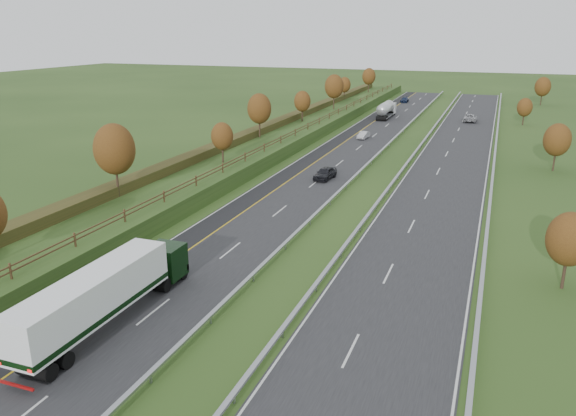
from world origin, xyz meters
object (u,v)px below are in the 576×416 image
box_lorry (105,293)px  car_silver_mid (364,135)px  car_dark_near (325,173)px  road_tanker (386,109)px  car_small_far (405,100)px  car_oncoming (470,118)px

box_lorry → car_silver_mid: 70.62m
box_lorry → car_silver_mid: bearing=89.5°
car_dark_near → car_silver_mid: (-1.80, 29.45, -0.15)m
box_lorry → road_tanker: bearing=90.3°
road_tanker → car_silver_mid: (1.06, -26.05, -1.19)m
car_silver_mid → road_tanker: bearing=97.2°
car_dark_near → car_silver_mid: car_dark_near is taller
box_lorry → car_small_far: 125.34m
box_lorry → car_small_far: size_ratio=3.68×
car_dark_near → car_oncoming: size_ratio=0.80×
car_silver_mid → box_lorry: bearing=-85.6°
car_oncoming → car_silver_mid: bearing=57.8°
car_small_far → car_oncoming: bearing=-57.0°
car_small_far → car_dark_near: bearing=-87.9°
car_dark_near → car_silver_mid: 29.50m
road_tanker → car_small_far: size_ratio=2.54×
car_small_far → car_oncoming: size_ratio=0.77×
road_tanker → car_dark_near: road_tanker is taller
box_lorry → car_silver_mid: box_lorry is taller
car_dark_near → car_silver_mid: bearing=99.8°
car_oncoming → car_dark_near: bearing=74.8°
car_silver_mid → car_oncoming: bearing=63.0°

